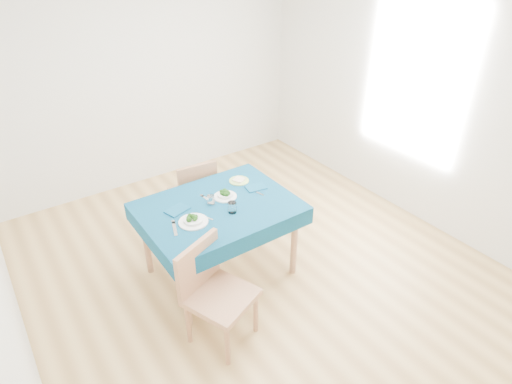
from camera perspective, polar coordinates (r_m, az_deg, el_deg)
room_shell at (r=3.50m, az=-0.00°, el=6.97°), size 4.02×4.52×2.73m
table at (r=3.95m, az=-4.83°, el=-6.42°), size 1.32×1.01×0.76m
chair_near at (r=3.25m, az=-4.77°, el=-12.00°), size 0.61×0.63×1.14m
chair_far at (r=4.53m, az=-8.53°, el=0.79°), size 0.45×0.49×1.03m
bowl_near at (r=3.53m, az=-8.38°, el=-3.54°), size 0.24×0.24×0.07m
bowl_far at (r=3.83m, az=-4.14°, el=-0.29°), size 0.21×0.21×0.06m
fork_near at (r=3.50m, az=-10.80°, el=-4.82°), size 0.09×0.20×0.00m
knife_near at (r=3.61m, az=-6.93°, el=-3.25°), size 0.09×0.18×0.00m
fork_far at (r=3.82m, az=-6.45°, el=-1.02°), size 0.04×0.19×0.00m
knife_far at (r=3.92m, az=-0.20°, el=0.10°), size 0.07×0.22×0.00m
napkin_near at (r=3.71m, az=-10.45°, el=-2.37°), size 0.23×0.19×0.01m
napkin_far at (r=3.97m, az=-0.03°, el=0.62°), size 0.20×0.16×0.01m
tumbler_center at (r=3.74m, az=-6.06°, el=-1.06°), size 0.07×0.07×0.09m
tumbler_side at (r=3.61m, az=-3.19°, el=-2.06°), size 0.07×0.07×0.10m
side_plate at (r=4.08m, az=-2.28°, el=1.52°), size 0.19×0.19×0.01m
bread_slice at (r=4.08m, az=-2.28°, el=1.66°), size 0.13×0.13×0.01m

